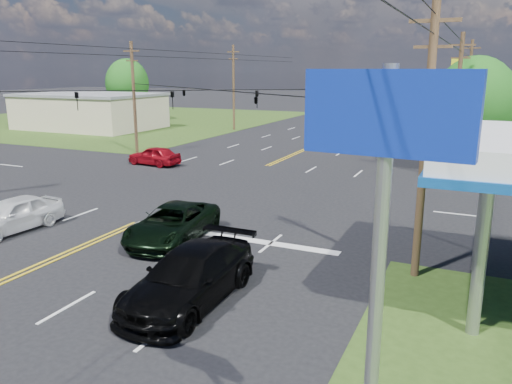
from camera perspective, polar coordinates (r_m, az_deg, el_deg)
The scene contains 20 objects.
ground at distance 31.14m, azimuth -4.48°, elevation 0.44°, with size 280.00×280.00×0.00m, color black.
grass_nw at distance 77.09m, azimuth -16.02°, elevation 7.97°, with size 46.00×48.00×0.03m, color #2C4516.
stop_bar at distance 22.08m, azimuth -3.10°, elevation -5.19°, with size 10.00×0.50×0.02m, color silver.
retail_nw at distance 66.15m, azimuth -18.41°, elevation 8.65°, with size 16.00×11.00×4.00m, color beige.
pole_se at distance 17.72m, azimuth 18.80°, elevation 5.71°, with size 1.60×0.28×9.50m.
pole_nw at distance 45.08m, azimuth -13.77°, elevation 10.56°, with size 1.60×0.28×9.50m.
pole_ne at distance 35.60m, azimuth 21.93°, elevation 9.20°, with size 1.60×0.28×9.50m.
pole_left_far at distance 61.16m, azimuth -2.58°, elevation 11.94°, with size 1.60×0.28×10.00m.
pole_right_far at distance 54.55m, azimuth 23.04°, elevation 10.65°, with size 1.60×0.28×10.00m.
span_wire_signals at distance 30.32m, azimuth -4.70°, elevation 11.54°, with size 26.00×18.00×1.13m.
power_lines at distance 28.60m, azimuth -6.83°, elevation 16.57°, with size 26.04×100.00×0.64m.
tree_right_a at distance 38.56m, azimuth 23.66°, elevation 9.25°, with size 5.70×5.70×8.18m.
tree_right_b at distance 50.61m, azimuth 26.77°, elevation 9.02°, with size 4.94×4.94×7.09m.
tree_far_l at distance 74.87m, azimuth -14.49°, elevation 11.89°, with size 6.08×6.08×8.72m.
pickup_dkgreen at distance 21.74m, azimuth -9.48°, elevation -3.56°, with size 2.54×5.50×1.53m, color black.
suv_black at distance 16.05m, azimuth -7.55°, elevation -9.58°, with size 2.38×5.85×1.70m, color black.
pickup_white at distance 25.23m, azimuth -26.02°, elevation -2.31°, with size 1.86×4.61×1.57m, color white.
sedan_red at distance 39.27m, azimuth -11.55°, elevation 4.09°, with size 1.73×4.29×1.46m, color #9F0B17.
polesign_se at distance 6.61m, azimuth 14.31°, elevation -0.20°, with size 2.15×0.44×7.27m.
polesign_ne at distance 44.53m, azimuth 22.73°, elevation 11.71°, with size 2.24×0.30×8.12m.
Camera 1 is at (14.70, -14.49, 7.20)m, focal length 35.00 mm.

